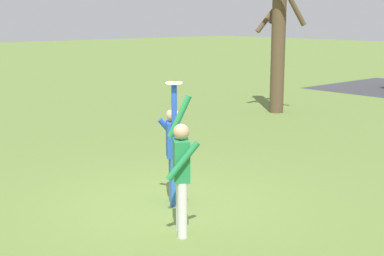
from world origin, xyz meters
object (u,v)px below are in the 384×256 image
Objects in this scene: person_defender at (181,170)px; bare_tree_tall at (280,21)px; person_catcher at (173,147)px; frisbee_disc at (174,83)px.

person_defender is 0.36× the size of bare_tree_tall.
person_defender is (1.12, -0.77, -0.00)m from person_catcher.
person_catcher is 1.36m from person_defender.
frisbee_disc is (0.19, -0.13, 1.11)m from person_catcher.
person_defender is 1.59m from frisbee_disc.
bare_tree_tall reaches higher than person_catcher.
frisbee_disc reaches higher than person_defender.
person_catcher is 9.83m from bare_tree_tall.
frisbee_disc is 9.87m from bare_tree_tall.
frisbee_disc is at bearing -0.00° from person_defender.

